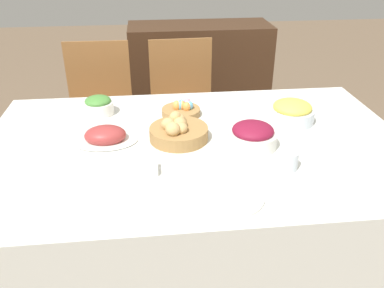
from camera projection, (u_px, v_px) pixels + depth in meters
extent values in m
plane|color=brown|center=(196.00, 263.00, 2.14)|extent=(12.00, 12.00, 0.00)
cube|color=silver|center=(196.00, 208.00, 1.96)|extent=(1.88, 1.20, 0.72)
cylinder|color=brown|center=(160.00, 165.00, 2.61)|extent=(0.03, 0.03, 0.43)
cylinder|color=brown|center=(219.00, 160.00, 2.66)|extent=(0.03, 0.03, 0.43)
cylinder|color=brown|center=(155.00, 137.00, 2.95)|extent=(0.03, 0.03, 0.43)
cylinder|color=brown|center=(208.00, 134.00, 3.00)|extent=(0.03, 0.03, 0.43)
cube|color=brown|center=(185.00, 119.00, 2.70)|extent=(0.44, 0.44, 0.02)
cube|color=brown|center=(181.00, 74.00, 2.76)|extent=(0.42, 0.03, 0.47)
cylinder|color=brown|center=(69.00, 169.00, 2.56)|extent=(0.03, 0.03, 0.43)
cylinder|color=brown|center=(131.00, 166.00, 2.60)|extent=(0.03, 0.03, 0.43)
cylinder|color=brown|center=(78.00, 140.00, 2.91)|extent=(0.03, 0.03, 0.43)
cylinder|color=brown|center=(133.00, 138.00, 2.94)|extent=(0.03, 0.03, 0.43)
cube|color=brown|center=(100.00, 123.00, 2.65)|extent=(0.43, 0.43, 0.02)
cube|color=brown|center=(99.00, 76.00, 2.71)|extent=(0.42, 0.02, 0.47)
cube|color=#3D2616|center=(199.00, 78.00, 3.41)|extent=(1.13, 0.44, 0.88)
cylinder|color=#9E7542|center=(179.00, 133.00, 1.80)|extent=(0.26, 0.26, 0.06)
ellipsoid|color=tan|center=(173.00, 129.00, 1.72)|extent=(0.09, 0.09, 0.06)
ellipsoid|color=tan|center=(168.00, 124.00, 1.78)|extent=(0.08, 0.08, 0.06)
ellipsoid|color=tan|center=(181.00, 128.00, 1.75)|extent=(0.07, 0.08, 0.05)
ellipsoid|color=tan|center=(180.00, 124.00, 1.79)|extent=(0.09, 0.09, 0.06)
ellipsoid|color=tan|center=(175.00, 118.00, 1.83)|extent=(0.08, 0.08, 0.06)
ellipsoid|color=tan|center=(179.00, 119.00, 1.84)|extent=(0.08, 0.08, 0.05)
cylinder|color=#9E7542|center=(181.00, 112.00, 2.04)|extent=(0.19, 0.19, 0.03)
ellipsoid|color=#60B2E0|center=(189.00, 106.00, 2.03)|extent=(0.04, 0.04, 0.05)
ellipsoid|color=#F29E4C|center=(182.00, 105.00, 2.03)|extent=(0.04, 0.04, 0.05)
ellipsoid|color=pink|center=(187.00, 103.00, 2.05)|extent=(0.04, 0.04, 0.05)
ellipsoid|color=#F29E4C|center=(187.00, 107.00, 2.01)|extent=(0.04, 0.04, 0.05)
ellipsoid|color=#60B2E0|center=(180.00, 105.00, 2.03)|extent=(0.04, 0.04, 0.05)
ellipsoid|color=#F29E4C|center=(177.00, 105.00, 2.02)|extent=(0.04, 0.04, 0.05)
ellipsoid|color=#60B2E0|center=(181.00, 104.00, 2.04)|extent=(0.04, 0.04, 0.05)
ellipsoid|color=white|center=(106.00, 141.00, 1.80)|extent=(0.28, 0.20, 0.01)
ellipsoid|color=#983332|center=(105.00, 135.00, 1.78)|extent=(0.18, 0.14, 0.08)
cylinder|color=white|center=(99.00, 108.00, 2.05)|extent=(0.15, 0.15, 0.06)
ellipsoid|color=#478438|center=(98.00, 101.00, 2.03)|extent=(0.13, 0.13, 0.05)
cylinder|color=white|center=(252.00, 139.00, 1.74)|extent=(0.21, 0.21, 0.07)
ellipsoid|color=maroon|center=(253.00, 130.00, 1.72)|extent=(0.18, 0.18, 0.06)
cylinder|color=silver|center=(291.00, 115.00, 1.97)|extent=(0.22, 0.22, 0.07)
ellipsoid|color=#F4DB4C|center=(292.00, 107.00, 1.95)|extent=(0.18, 0.18, 0.07)
cylinder|color=white|center=(228.00, 196.00, 1.43)|extent=(0.26, 0.26, 0.01)
cube|color=silver|center=(184.00, 199.00, 1.41)|extent=(0.02, 0.18, 0.00)
cube|color=silver|center=(270.00, 194.00, 1.44)|extent=(0.02, 0.18, 0.00)
cube|color=silver|center=(279.00, 193.00, 1.44)|extent=(0.02, 0.18, 0.00)
cylinder|color=silver|center=(288.00, 160.00, 1.58)|extent=(0.08, 0.08, 0.07)
cube|color=white|center=(143.00, 169.00, 1.57)|extent=(0.12, 0.07, 0.03)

